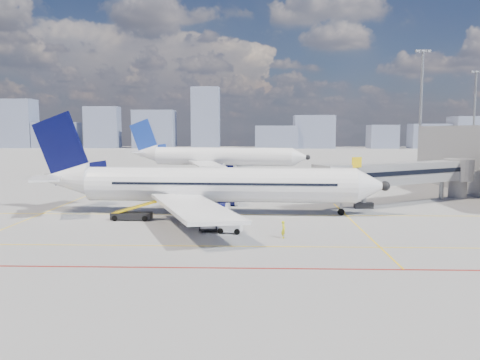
# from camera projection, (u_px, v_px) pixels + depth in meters

# --- Properties ---
(ground) EXTENTS (420.00, 420.00, 0.00)m
(ground) POSITION_uv_depth(u_px,v_px,m) (213.00, 230.00, 43.94)
(ground) COLOR gray
(ground) RESTS_ON ground
(apron_markings) EXTENTS (90.00, 35.12, 0.01)m
(apron_markings) POSITION_uv_depth(u_px,v_px,m) (202.00, 240.00, 40.07)
(apron_markings) COLOR yellow
(apron_markings) RESTS_ON ground
(jet_bridge) EXTENTS (23.55, 15.78, 6.30)m
(jet_bridge) POSITION_uv_depth(u_px,v_px,m) (408.00, 174.00, 59.61)
(jet_bridge) COLOR gray
(jet_bridge) RESTS_ON ground
(floodlight_mast_ne) EXTENTS (3.20, 0.61, 25.45)m
(floodlight_mast_ne) POSITION_uv_depth(u_px,v_px,m) (421.00, 109.00, 95.94)
(floodlight_mast_ne) COLOR gray
(floodlight_mast_ne) RESTS_ON ground
(floodlight_mast_far) EXTENTS (3.20, 0.61, 25.45)m
(floodlight_mast_far) POSITION_uv_depth(u_px,v_px,m) (474.00, 114.00, 129.88)
(floodlight_mast_far) COLOR gray
(floodlight_mast_far) RESTS_ON ground
(distant_skyline) EXTENTS (246.81, 15.79, 30.02)m
(distant_skyline) POSITION_uv_depth(u_px,v_px,m) (217.00, 130.00, 232.20)
(distant_skyline) COLOR slate
(distant_skyline) RESTS_ON ground
(main_aircraft) EXTENTS (39.99, 34.83, 11.66)m
(main_aircraft) POSITION_uv_depth(u_px,v_px,m) (205.00, 185.00, 52.21)
(main_aircraft) COLOR white
(main_aircraft) RESTS_ON ground
(second_aircraft) EXTENTS (41.69, 36.13, 12.23)m
(second_aircraft) POSITION_uv_depth(u_px,v_px,m) (216.00, 157.00, 106.16)
(second_aircraft) COLOR white
(second_aircraft) RESTS_ON ground
(baggage_tug) EXTENTS (2.29, 1.62, 1.47)m
(baggage_tug) POSITION_uv_depth(u_px,v_px,m) (229.00, 225.00, 42.74)
(baggage_tug) COLOR white
(baggage_tug) RESTS_ON ground
(cargo_dolly) EXTENTS (3.32, 1.70, 1.76)m
(cargo_dolly) POSITION_uv_depth(u_px,v_px,m) (217.00, 221.00, 43.43)
(cargo_dolly) COLOR black
(cargo_dolly) RESTS_ON ground
(belt_loader) EXTENTS (5.95, 1.69, 2.42)m
(belt_loader) POSITION_uv_depth(u_px,v_px,m) (133.00, 214.00, 48.80)
(belt_loader) COLOR black
(belt_loader) RESTS_ON ground
(ramp_worker) EXTENTS (0.45, 0.61, 1.53)m
(ramp_worker) POSITION_uv_depth(u_px,v_px,m) (283.00, 229.00, 40.67)
(ramp_worker) COLOR yellow
(ramp_worker) RESTS_ON ground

